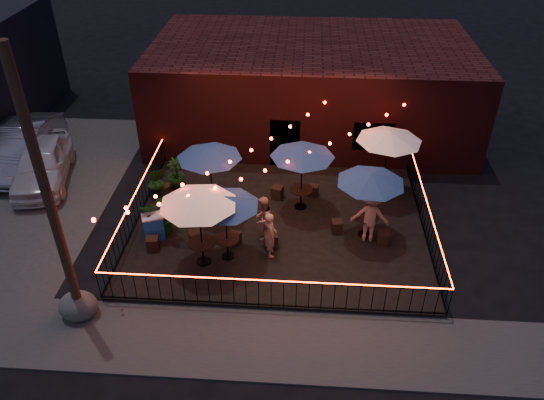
{
  "coord_description": "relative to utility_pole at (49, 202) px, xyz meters",
  "views": [
    {
      "loc": [
        0.76,
        -12.83,
        11.39
      ],
      "look_at": [
        -0.21,
        1.55,
        1.46
      ],
      "focal_mm": 35.0,
      "sensor_mm": 36.0,
      "label": 1
    }
  ],
  "objects": [
    {
      "name": "boulder",
      "position": [
        -0.05,
        0.04,
        -3.61
      ],
      "size": [
        1.02,
        0.88,
        0.78
      ],
      "primitive_type": "ellipsoid",
      "rotation": [
        0.0,
        0.0,
        -0.03
      ],
      "color": "#4C4D48",
      "rests_on": "ground"
    },
    {
      "name": "patron_c",
      "position": [
        8.43,
        3.97,
        -2.88
      ],
      "size": [
        1.32,
        0.84,
        1.94
      ],
      "primitive_type": "imported",
      "rotation": [
        0.0,
        0.0,
        3.04
      ],
      "color": "tan",
      "rests_on": "patio"
    },
    {
      "name": "cafe_table_4",
      "position": [
        8.34,
        4.18,
        -1.6
      ],
      "size": [
        2.79,
        2.79,
        2.46
      ],
      "rotation": [
        0.0,
        0.0,
        0.3
      ],
      "color": "black",
      "rests_on": "patio"
    },
    {
      "name": "bistro_chair_5",
      "position": [
        5.2,
        3.35,
        -3.59
      ],
      "size": [
        0.49,
        0.49,
        0.51
      ],
      "primitive_type": "cube",
      "rotation": [
        0.0,
        0.0,
        3.28
      ],
      "color": "black",
      "rests_on": "patio"
    },
    {
      "name": "potted_shrub_c",
      "position": [
        1.32,
        6.74,
        -3.24
      ],
      "size": [
        0.86,
        0.86,
        1.21
      ],
      "primitive_type": "imported",
      "rotation": [
        0.0,
        0.0,
        -0.33
      ],
      "color": "#113B0C",
      "rests_on": "patio"
    },
    {
      "name": "sidewalk",
      "position": [
        5.4,
        -0.65,
        -3.98
      ],
      "size": [
        18.0,
        2.5,
        0.05
      ],
      "primitive_type": "cube",
      "color": "#3D3A38",
      "rests_on": "ground"
    },
    {
      "name": "cooler",
      "position": [
        1.26,
        3.55,
        -3.39
      ],
      "size": [
        0.82,
        0.71,
        0.91
      ],
      "rotation": [
        0.0,
        0.0,
        0.35
      ],
      "color": "blue",
      "rests_on": "patio"
    },
    {
      "name": "utility_pole",
      "position": [
        0.0,
        0.0,
        0.0
      ],
      "size": [
        0.26,
        0.26,
        8.0
      ],
      "primitive_type": "cylinder",
      "color": "#372916",
      "rests_on": "ground"
    },
    {
      "name": "fence_left",
      "position": [
        0.4,
        4.6,
        -3.34
      ],
      "size": [
        0.04,
        8.0,
        1.04
      ],
      "rotation": [
        0.0,
        0.0,
        1.57
      ],
      "color": "black",
      "rests_on": "patio"
    },
    {
      "name": "bistro_chair_2",
      "position": [
        1.01,
        6.03,
        -3.61
      ],
      "size": [
        0.44,
        0.44,
        0.49
      ],
      "primitive_type": "cube",
      "rotation": [
        0.0,
        0.0,
        -0.08
      ],
      "color": "black",
      "rests_on": "patio"
    },
    {
      "name": "patron_b",
      "position": [
        4.91,
        3.79,
        -3.05
      ],
      "size": [
        0.83,
        0.93,
        1.6
      ],
      "primitive_type": "imported",
      "rotation": [
        0.0,
        0.0,
        -1.9
      ],
      "color": "tan",
      "rests_on": "patio"
    },
    {
      "name": "car_silver",
      "position": [
        -5.39,
        8.23,
        -3.15
      ],
      "size": [
        1.94,
        5.19,
        1.69
      ],
      "primitive_type": "imported",
      "rotation": [
        0.0,
        0.0,
        0.03
      ],
      "color": "gray",
      "rests_on": "ground"
    },
    {
      "name": "cafe_table_0",
      "position": [
        3.11,
        2.42,
        -1.46
      ],
      "size": [
        2.95,
        2.95,
        2.61
      ],
      "rotation": [
        0.0,
        0.0,
        -0.29
      ],
      "color": "black",
      "rests_on": "patio"
    },
    {
      "name": "cafe_table_2",
      "position": [
        3.86,
        2.73,
        -1.7
      ],
      "size": [
        2.73,
        2.73,
        2.35
      ],
      "rotation": [
        0.0,
        0.0,
        -0.35
      ],
      "color": "black",
      "rests_on": "patio"
    },
    {
      "name": "bistro_chair_9",
      "position": [
        8.92,
        3.77,
        -3.63
      ],
      "size": [
        0.43,
        0.43,
        0.45
      ],
      "primitive_type": "cube",
      "rotation": [
        0.0,
        0.0,
        3.0
      ],
      "color": "black",
      "rests_on": "patio"
    },
    {
      "name": "festoon_lights",
      "position": [
        4.39,
        4.3,
        -1.48
      ],
      "size": [
        10.02,
        8.72,
        1.32
      ],
      "color": "#FF160C",
      "rests_on": "ground"
    },
    {
      "name": "bistro_chair_6",
      "position": [
        5.24,
        6.24,
        -3.62
      ],
      "size": [
        0.49,
        0.49,
        0.46
      ],
      "primitive_type": "cube",
      "rotation": [
        0.0,
        0.0,
        -0.29
      ],
      "color": "black",
      "rests_on": "patio"
    },
    {
      "name": "bistro_chair_0",
      "position": [
        1.35,
        2.95,
        -3.62
      ],
      "size": [
        0.43,
        0.43,
        0.45
      ],
      "primitive_type": "cube",
      "rotation": [
        0.0,
        0.0,
        0.13
      ],
      "color": "black",
      "rests_on": "patio"
    },
    {
      "name": "bistro_chair_1",
      "position": [
        2.68,
        3.35,
        -3.62
      ],
      "size": [
        0.5,
        0.5,
        0.46
      ],
      "primitive_type": "cube",
      "rotation": [
        0.0,
        0.0,
        3.51
      ],
      "color": "black",
      "rests_on": "patio"
    },
    {
      "name": "bistro_chair_10",
      "position": [
        7.99,
        7.0,
        -3.63
      ],
      "size": [
        0.37,
        0.37,
        0.44
      ],
      "primitive_type": "cube",
      "rotation": [
        0.0,
        0.0,
        0.0
      ],
      "color": "black",
      "rests_on": "patio"
    },
    {
      "name": "bistro_chair_7",
      "position": [
        6.61,
        6.51,
        -3.65
      ],
      "size": [
        0.39,
        0.39,
        0.4
      ],
      "primitive_type": "cube",
      "rotation": [
        0.0,
        0.0,
        2.99
      ],
      "color": "black",
      "rests_on": "patio"
    },
    {
      "name": "car_white",
      "position": [
        -4.07,
        7.06,
        -3.2
      ],
      "size": [
        2.97,
        5.01,
        1.6
      ],
      "primitive_type": "imported",
      "rotation": [
        0.0,
        0.0,
        0.24
      ],
      "color": "silver",
      "rests_on": "ground"
    },
    {
      "name": "bistro_chair_8",
      "position": [
        7.4,
        4.3,
        -3.63
      ],
      "size": [
        0.41,
        0.41,
        0.44
      ],
      "primitive_type": "cube",
      "rotation": [
        0.0,
        0.0,
        0.13
      ],
      "color": "black",
      "rests_on": "patio"
    },
    {
      "name": "patio",
      "position": [
        5.4,
        4.6,
        -3.92
      ],
      "size": [
        10.0,
        8.0,
        0.15
      ],
      "primitive_type": "cube",
      "color": "black",
      "rests_on": "ground"
    },
    {
      "name": "patron_a",
      "position": [
        5.22,
        2.94,
        -3.04
      ],
      "size": [
        0.5,
        0.66,
        1.61
      ],
      "primitive_type": "imported",
      "rotation": [
        0.0,
        0.0,
        1.78
      ],
      "color": "beige",
      "rests_on": "patio"
    },
    {
      "name": "bistro_chair_4",
      "position": [
        4.0,
        3.42,
        -3.65
      ],
      "size": [
        0.44,
        0.44,
        0.41
      ],
      "primitive_type": "cube",
      "rotation": [
        0.0,
        0.0,
        -0.33
      ],
      "color": "black",
      "rests_on": "patio"
    },
    {
      "name": "brick_building",
      "position": [
        6.4,
        12.59,
        -2.0
      ],
      "size": [
        14.0,
        8.0,
        4.0
      ],
      "color": "#350F0E",
      "rests_on": "ground"
    },
    {
      "name": "bistro_chair_11",
      "position": [
        9.07,
        6.62,
        -3.64
      ],
      "size": [
        0.38,
        0.38,
        0.42
      ],
      "primitive_type": "cube",
      "rotation": [
        0.0,
        0.0,
        3.21
      ],
      "color": "black",
      "rests_on": "patio"
    },
    {
      "name": "potted_shrub_b",
      "position": [
        0.8,
        5.93,
        -3.17
      ],
      "size": [
        0.84,
        0.73,
        1.36
      ],
      "primitive_type": "imported",
      "rotation": [
        0.0,
        0.0,
        -0.18
      ],
      "color": "#17410F",
      "rests_on": "patio"
    },
    {
      "name": "cafe_table_3",
      "position": [
        6.13,
        5.68,
        -1.58
      ],
      "size": [
        2.27,
        2.27,
        2.49
      ],
      "rotation": [
        0.0,
        0.0,
        0.01
      ],
      "color": "black",
      "rests_on": "patio"
    },
    {
      "name": "ground",
      "position": [
        5.4,
        2.6,
        -4.0
      ],
      "size": [
        110.0,
        110.0,
        0.0
      ],
      "primitive_type": "plane",
      "color": "black",
      "rests_on": "ground"
    },
    {
      "name": "fence_front",
      "position": [
        5.4,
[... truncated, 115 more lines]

